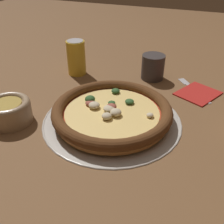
{
  "coord_description": "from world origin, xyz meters",
  "views": [
    {
      "loc": [
        0.55,
        0.21,
        0.41
      ],
      "look_at": [
        0.0,
        0.0,
        0.03
      ],
      "focal_mm": 42.0,
      "sensor_mm": 36.0,
      "label": 1
    }
  ],
  "objects_px": {
    "pizza_tray": "(112,119)",
    "pizza": "(112,112)",
    "beverage_can": "(76,58)",
    "napkin": "(198,93)",
    "drinking_cup": "(153,67)",
    "bowl_near": "(9,110)",
    "fork": "(192,88)"
  },
  "relations": [
    {
      "from": "pizza_tray",
      "to": "pizza",
      "type": "distance_m",
      "value": 0.02
    },
    {
      "from": "beverage_can",
      "to": "napkin",
      "type": "bearing_deg",
      "value": 89.84
    },
    {
      "from": "drinking_cup",
      "to": "bowl_near",
      "type": "bearing_deg",
      "value": -36.07
    },
    {
      "from": "pizza",
      "to": "drinking_cup",
      "type": "height_order",
      "value": "drinking_cup"
    },
    {
      "from": "pizza_tray",
      "to": "napkin",
      "type": "relative_size",
      "value": 2.33
    },
    {
      "from": "pizza",
      "to": "bowl_near",
      "type": "relative_size",
      "value": 2.75
    },
    {
      "from": "drinking_cup",
      "to": "fork",
      "type": "relative_size",
      "value": 0.56
    },
    {
      "from": "pizza",
      "to": "napkin",
      "type": "height_order",
      "value": "pizza"
    },
    {
      "from": "napkin",
      "to": "fork",
      "type": "distance_m",
      "value": 0.04
    },
    {
      "from": "beverage_can",
      "to": "pizza_tray",
      "type": "bearing_deg",
      "value": 43.91
    },
    {
      "from": "napkin",
      "to": "pizza_tray",
      "type": "bearing_deg",
      "value": -40.51
    },
    {
      "from": "bowl_near",
      "to": "drinking_cup",
      "type": "bearing_deg",
      "value": 143.93
    },
    {
      "from": "pizza",
      "to": "pizza_tray",
      "type": "bearing_deg",
      "value": 56.17
    },
    {
      "from": "pizza",
      "to": "napkin",
      "type": "distance_m",
      "value": 0.32
    },
    {
      "from": "pizza",
      "to": "napkin",
      "type": "relative_size",
      "value": 1.99
    },
    {
      "from": "drinking_cup",
      "to": "beverage_can",
      "type": "height_order",
      "value": "beverage_can"
    },
    {
      "from": "drinking_cup",
      "to": "fork",
      "type": "bearing_deg",
      "value": 77.7
    },
    {
      "from": "pizza_tray",
      "to": "bowl_near",
      "type": "distance_m",
      "value": 0.28
    },
    {
      "from": "bowl_near",
      "to": "pizza_tray",
      "type": "bearing_deg",
      "value": 111.72
    },
    {
      "from": "pizza_tray",
      "to": "napkin",
      "type": "bearing_deg",
      "value": 139.49
    },
    {
      "from": "beverage_can",
      "to": "fork",
      "type": "bearing_deg",
      "value": 93.97
    },
    {
      "from": "fork",
      "to": "drinking_cup",
      "type": "bearing_deg",
      "value": 40.18
    },
    {
      "from": "pizza_tray",
      "to": "fork",
      "type": "height_order",
      "value": "pizza_tray"
    },
    {
      "from": "bowl_near",
      "to": "napkin",
      "type": "relative_size",
      "value": 0.72
    },
    {
      "from": "pizza",
      "to": "beverage_can",
      "type": "relative_size",
      "value": 2.61
    },
    {
      "from": "pizza_tray",
      "to": "napkin",
      "type": "height_order",
      "value": "same"
    },
    {
      "from": "drinking_cup",
      "to": "fork",
      "type": "height_order",
      "value": "drinking_cup"
    },
    {
      "from": "drinking_cup",
      "to": "beverage_can",
      "type": "relative_size",
      "value": 0.7
    },
    {
      "from": "pizza_tray",
      "to": "drinking_cup",
      "type": "relative_size",
      "value": 4.38
    },
    {
      "from": "bowl_near",
      "to": "drinking_cup",
      "type": "distance_m",
      "value": 0.5
    },
    {
      "from": "bowl_near",
      "to": "fork",
      "type": "distance_m",
      "value": 0.58
    },
    {
      "from": "napkin",
      "to": "beverage_can",
      "type": "xyz_separation_m",
      "value": [
        -0.0,
        -0.44,
        0.06
      ]
    }
  ]
}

